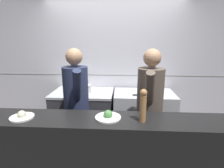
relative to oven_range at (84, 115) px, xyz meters
The scene contains 12 objects.
wall_back_tiled 1.08m from the oven_range, 36.37° to the left, with size 8.00×0.06×2.60m.
oven_range is the anchor object (origin of this frame).
prep_counter 1.09m from the oven_range, ahead, with size 1.04×0.65×0.91m.
pass_counter 1.35m from the oven_range, 66.34° to the right, with size 2.71×0.45×1.00m.
stock_pot 0.54m from the oven_range, 52.77° to the right, with size 0.25×0.25×0.14m.
mixing_bowl_steel 1.05m from the oven_range, ahead, with size 0.27×0.27×0.09m.
chefs_knife 1.15m from the oven_range, ahead, with size 0.41×0.09×0.02m.
plated_dish_main 1.44m from the oven_range, 106.05° to the right, with size 0.25×0.25×0.09m.
plated_dish_appetiser 1.45m from the oven_range, 65.52° to the right, with size 0.28×0.28×0.10m.
pepper_mill 1.73m from the oven_range, 54.39° to the right, with size 0.07×0.07×0.35m.
chef_head_cook 0.81m from the oven_range, 84.86° to the right, with size 0.44×0.73×1.70m.
chef_sous 1.38m from the oven_range, 33.44° to the right, with size 0.41×0.75×1.71m.
Camera 1 is at (0.16, -2.05, 1.81)m, focal length 28.00 mm.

